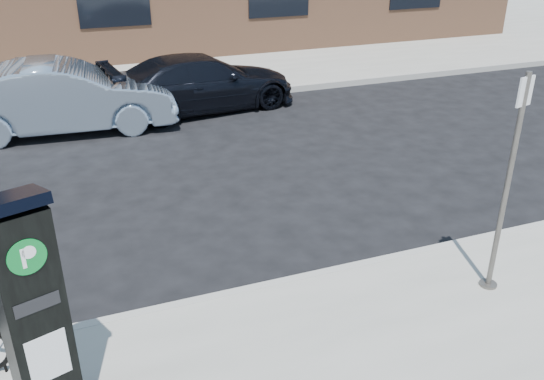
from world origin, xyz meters
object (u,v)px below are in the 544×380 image
sign_pole (507,188)px  car_silver (64,97)px  car_dark (202,83)px  parking_kiosk (33,312)px

sign_pole → car_silver: size_ratio=0.57×
car_silver → car_dark: 3.06m
parking_kiosk → car_dark: (3.60, 8.63, -0.63)m
car_silver → car_dark: size_ratio=1.01×
parking_kiosk → sign_pole: sign_pole is taller
parking_kiosk → car_silver: size_ratio=0.49×
sign_pole → car_dark: bearing=84.8°
sign_pole → parking_kiosk: bearing=169.0°
car_silver → car_dark: bearing=-77.1°
sign_pole → car_dark: 8.51m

